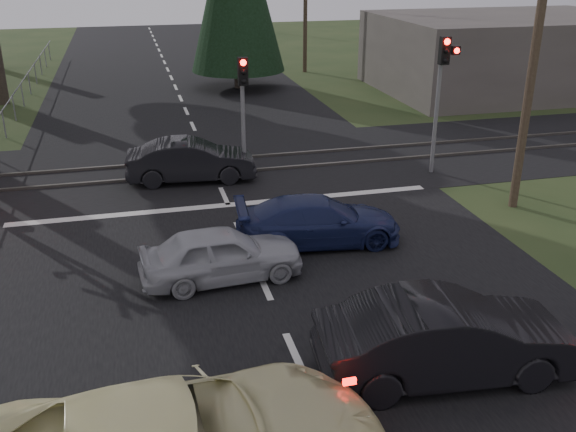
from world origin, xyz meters
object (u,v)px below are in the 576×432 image
object	(u,v)px
utility_pole_near	(535,49)
silver_car	(221,254)
dark_hatchback	(447,338)
blue_sedan	(318,221)
dark_car_far	(191,161)
traffic_signal_center	(243,97)
traffic_signal_right	(442,79)

from	to	relation	value
utility_pole_near	silver_car	bearing A→B (deg)	-165.07
dark_hatchback	blue_sedan	distance (m)	6.15
dark_car_far	traffic_signal_center	bearing A→B (deg)	-87.91
traffic_signal_center	blue_sedan	size ratio (longest dim) A/B	0.93
traffic_signal_right	dark_car_far	distance (m)	8.86
traffic_signal_right	silver_car	world-z (taller)	traffic_signal_right
utility_pole_near	traffic_signal_right	bearing A→B (deg)	105.34
dark_car_far	traffic_signal_right	bearing A→B (deg)	-93.87
traffic_signal_center	dark_hatchback	bearing A→B (deg)	-82.71
utility_pole_near	traffic_signal_center	bearing A→B (deg)	148.05
dark_hatchback	traffic_signal_center	bearing A→B (deg)	12.18
utility_pole_near	dark_car_far	bearing A→B (deg)	152.91
utility_pole_near	blue_sedan	world-z (taller)	utility_pole_near
dark_car_far	dark_hatchback	bearing A→B (deg)	-159.50
blue_sedan	utility_pole_near	bearing A→B (deg)	-75.60
utility_pole_near	silver_car	size ratio (longest dim) A/B	2.34
blue_sedan	dark_car_far	size ratio (longest dim) A/B	1.02
utility_pole_near	silver_car	world-z (taller)	utility_pole_near
utility_pole_near	silver_car	xyz separation A→B (m)	(-9.40, -2.51, -4.07)
traffic_signal_center	utility_pole_near	size ratio (longest dim) A/B	0.46
utility_pole_near	dark_car_far	xyz separation A→B (m)	(-9.32, 4.77, -4.02)
silver_car	dark_car_far	xyz separation A→B (m)	(0.08, 7.27, 0.05)
dark_hatchback	blue_sedan	size ratio (longest dim) A/B	1.09
dark_car_far	silver_car	bearing A→B (deg)	-175.72
traffic_signal_right	traffic_signal_center	size ratio (longest dim) A/B	1.15
traffic_signal_center	blue_sedan	bearing A→B (deg)	-81.06
traffic_signal_center	blue_sedan	distance (m)	6.24
blue_sedan	traffic_signal_center	bearing A→B (deg)	13.81
utility_pole_near	dark_hatchback	world-z (taller)	utility_pole_near
traffic_signal_right	traffic_signal_center	bearing A→B (deg)	169.59
silver_car	blue_sedan	xyz separation A→B (m)	(2.81, 1.40, -0.02)
utility_pole_near	dark_hatchback	xyz separation A→B (m)	(-5.98, -7.23, -3.94)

